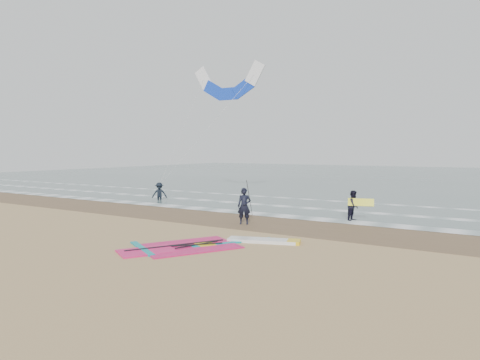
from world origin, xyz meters
The scene contains 11 objects.
ground centered at (0.00, 0.00, 0.00)m, with size 120.00×120.00×0.00m, color tan.
sea_water centered at (0.00, 48.00, 0.01)m, with size 120.00×80.00×0.02m, color #47605E.
wet_sand_band centered at (0.00, 6.00, 0.00)m, with size 120.00×5.00×0.01m, color brown.
foam_waterline centered at (0.00, 10.44, 0.03)m, with size 120.00×9.15×0.02m.
windsurf_rig centered at (0.59, 0.10, 0.04)m, with size 5.96×5.64×0.14m.
person_standing centered at (-0.75, 4.93, 0.91)m, with size 0.66×0.44×1.82m, color black.
person_walking centered at (3.59, 8.83, 0.80)m, with size 0.77×0.60×1.59m, color black.
person_wading centered at (-11.24, 10.35, 0.83)m, with size 1.08×0.62×1.67m, color black.
held_pole centered at (-0.45, 4.93, 1.34)m, with size 0.17×0.86×1.82m.
carried_kiteboard centered at (3.99, 8.73, 1.01)m, with size 1.30×0.51×0.39m.
surf_kite centered at (-8.40, 15.28, 8.78)m, with size 6.48×5.05×9.38m.
Camera 1 is at (10.08, -13.17, 3.70)m, focal length 32.00 mm.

